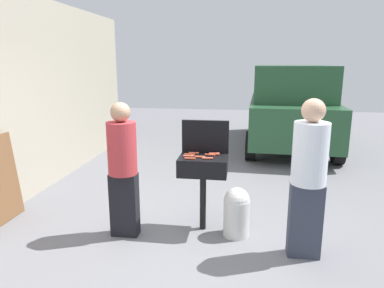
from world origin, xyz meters
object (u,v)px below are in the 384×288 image
Objects in this scene: person_right at (309,174)px; parked_minivan at (290,106)px; hot_dog_3 at (194,153)px; hot_dog_6 at (214,154)px; bbq_grill at (203,168)px; hot_dog_8 at (208,158)px; propane_tank at (237,211)px; hot_dog_1 at (200,157)px; person_left at (123,165)px; hot_dog_2 at (189,156)px; hot_dog_5 at (190,155)px; hot_dog_0 at (210,155)px; hot_dog_7 at (214,153)px; hot_dog_4 at (190,159)px.

parked_minivan is at bearing -90.31° from person_right.
hot_dog_3 is 0.26m from hot_dog_6.
person_right reaches higher than bbq_grill.
hot_dog_8 is 0.21× the size of propane_tank.
hot_dog_1 is 0.80m from propane_tank.
hot_dog_6 is 1.13m from person_left.
parked_minivan is (1.66, 4.92, 0.05)m from hot_dog_1.
propane_tank is (0.30, -0.21, -0.65)m from hot_dog_6.
person_left is at bearing -161.48° from hot_dog_2.
hot_dog_5 and hot_dog_8 have the same top height.
hot_dog_6 is (0.05, 0.04, 0.00)m from hot_dog_0.
propane_tank is at bearing 79.03° from parked_minivan.
hot_dog_0 is 1.00× the size of hot_dog_7.
hot_dog_8 is at bearing -48.29° from hot_dog_3.
hot_dog_4 is at bearing 73.13° from parked_minivan.
hot_dog_7 is at bearing 50.80° from hot_dog_1.
hot_dog_0 is 1.00× the size of hot_dog_6.
hot_dog_5 is at bearing -114.93° from hot_dog_3.
hot_dog_7 is at bearing -25.90° from person_right.
hot_dog_2 is at bearing -104.33° from hot_dog_3.
hot_dog_6 is 5.00m from parked_minivan.
hot_dog_2 is 0.11m from hot_dog_4.
person_left is at bearing -159.86° from hot_dog_6.
propane_tank is (0.35, -0.17, -0.65)m from hot_dog_0.
hot_dog_2 and hot_dog_4 have the same top height.
hot_dog_5 reaches higher than bbq_grill.
hot_dog_4 is (-0.01, -0.26, 0.00)m from hot_dog_3.
bbq_grill is 0.25m from hot_dog_7.
hot_dog_2 and hot_dog_3 have the same top height.
hot_dog_3 and hot_dog_6 have the same top height.
hot_dog_1 is at bearing -134.68° from hot_dog_0.
hot_dog_4 is 1.00× the size of hot_dog_6.
hot_dog_4 is 0.39m from hot_dog_7.
hot_dog_0 reaches higher than propane_tank.
hot_dog_5 is (-0.04, -0.09, 0.00)m from hot_dog_3.
hot_dog_5 is 0.08× the size of person_left.
hot_dog_7 is (0.30, 0.11, 0.00)m from hot_dog_5.
hot_dog_3 is 0.26m from hot_dog_4.
hot_dog_0 is 0.16m from hot_dog_1.
hot_dog_0 is at bearing 28.23° from person_left.
hot_dog_7 is at bearing 20.13° from hot_dog_5.
hot_dog_4 is at bearing -132.95° from hot_dog_7.
hot_dog_4 is (-0.14, -0.15, 0.16)m from bbq_grill.
person_left is (-1.06, -0.44, -0.08)m from hot_dog_7.
hot_dog_6 is at bearing -86.17° from hot_dog_7.
hot_dog_6 is at bearing 35.47° from hot_dog_0.
person_left reaches higher than hot_dog_6.
hot_dog_0 is 0.30m from hot_dog_4.
hot_dog_4 is 5.32m from parked_minivan.
hot_dog_3 is at bearing 157.83° from propane_tank.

